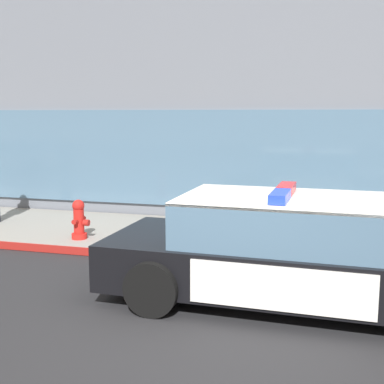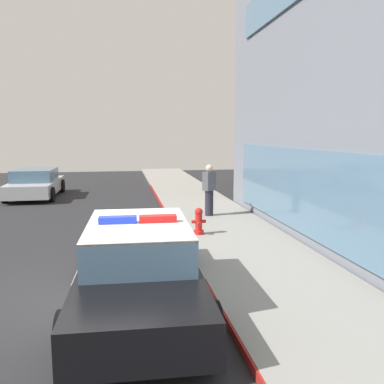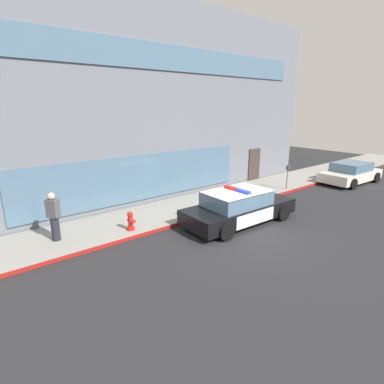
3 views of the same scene
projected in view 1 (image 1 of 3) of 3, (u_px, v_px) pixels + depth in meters
ground at (220, 322)px, 5.90m from camera, size 48.00×48.00×0.00m
sidewalk at (260, 242)px, 9.30m from camera, size 48.00×2.90×0.15m
curb_red_paint at (248, 264)px, 7.90m from camera, size 28.80×0.04×0.14m
storefront_building at (328, 32)px, 13.94m from camera, size 18.82×8.86×9.33m
police_cruiser at (293, 251)px, 6.42m from camera, size 4.98×2.22×1.49m
fire_hydrant at (79, 220)px, 9.17m from camera, size 0.34×0.39×0.73m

